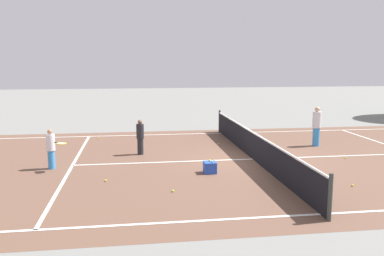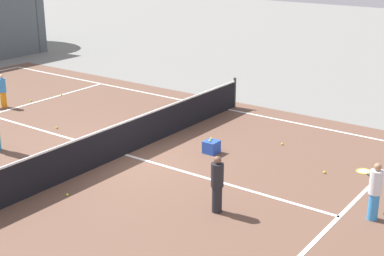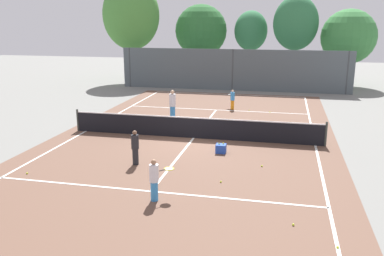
{
  "view_description": "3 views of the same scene",
  "coord_description": "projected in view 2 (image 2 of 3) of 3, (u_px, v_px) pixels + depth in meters",
  "views": [
    {
      "loc": [
        14.1,
        -4.28,
        3.55
      ],
      "look_at": [
        -0.2,
        -2.22,
        1.18
      ],
      "focal_mm": 38.35,
      "sensor_mm": 36.0,
      "label": 1
    },
    {
      "loc": [
        -10.86,
        -10.23,
        5.85
      ],
      "look_at": [
        0.24,
        -2.19,
        1.18
      ],
      "focal_mm": 52.04,
      "sensor_mm": 36.0,
      "label": 2
    },
    {
      "loc": [
        4.02,
        -18.14,
        5.35
      ],
      "look_at": [
        0.53,
        -2.7,
        1.21
      ],
      "focal_mm": 38.58,
      "sensor_mm": 36.0,
      "label": 3
    }
  ],
  "objects": [
    {
      "name": "tennis_ball_7",
      "position": [
        282.0,
        144.0,
        16.64
      ],
      "size": [
        0.07,
        0.07,
        0.07
      ],
      "primitive_type": "sphere",
      "color": "#CCE533",
      "rests_on": "ground_plane"
    },
    {
      "name": "court_surface",
      "position": [
        125.0,
        155.0,
        15.89
      ],
      "size": [
        13.0,
        25.0,
        0.01
      ],
      "color": "brown",
      "rests_on": "ground_plane"
    },
    {
      "name": "tennis_net",
      "position": [
        125.0,
        138.0,
        15.72
      ],
      "size": [
        11.9,
        0.1,
        1.1
      ],
      "color": "#333833",
      "rests_on": "ground_plane"
    },
    {
      "name": "tennis_ball_4",
      "position": [
        94.0,
        140.0,
        16.95
      ],
      "size": [
        0.07,
        0.07,
        0.07
      ],
      "primitive_type": "sphere",
      "color": "#CCE533",
      "rests_on": "ground_plane"
    },
    {
      "name": "ground_plane",
      "position": [
        125.0,
        155.0,
        15.89
      ],
      "size": [
        80.0,
        80.0,
        0.0
      ],
      "primitive_type": "plane",
      "color": "slate"
    },
    {
      "name": "player_2",
      "position": [
        374.0,
        190.0,
        12.04
      ],
      "size": [
        0.74,
        0.78,
        1.33
      ],
      "color": "#388CD8",
      "rests_on": "ground_plane"
    },
    {
      "name": "tennis_ball_5",
      "position": [
        324.0,
        172.0,
        14.62
      ],
      "size": [
        0.07,
        0.07,
        0.07
      ],
      "primitive_type": "sphere",
      "color": "#CCE533",
      "rests_on": "ground_plane"
    },
    {
      "name": "player_0",
      "position": [
        2.0,
        90.0,
        20.2
      ],
      "size": [
        0.6,
        0.82,
        1.22
      ],
      "color": "orange",
      "rests_on": "ground_plane"
    },
    {
      "name": "tennis_ball_0",
      "position": [
        155.0,
        112.0,
        19.66
      ],
      "size": [
        0.07,
        0.07,
        0.07
      ],
      "primitive_type": "sphere",
      "color": "#CCE533",
      "rests_on": "ground_plane"
    },
    {
      "name": "tennis_ball_2",
      "position": [
        31.0,
        101.0,
        21.1
      ],
      "size": [
        0.07,
        0.07,
        0.07
      ],
      "primitive_type": "sphere",
      "color": "#CCE533",
      "rests_on": "ground_plane"
    },
    {
      "name": "ball_crate",
      "position": [
        211.0,
        147.0,
        15.99
      ],
      "size": [
        0.41,
        0.39,
        0.43
      ],
      "color": "blue",
      "rests_on": "ground_plane"
    },
    {
      "name": "tennis_ball_6",
      "position": [
        67.0,
        195.0,
        13.33
      ],
      "size": [
        0.07,
        0.07,
        0.07
      ],
      "primitive_type": "sphere",
      "color": "#CCE533",
      "rests_on": "ground_plane"
    },
    {
      "name": "tennis_ball_9",
      "position": [
        61.0,
        95.0,
        21.92
      ],
      "size": [
        0.07,
        0.07,
        0.07
      ],
      "primitive_type": "sphere",
      "color": "#CCE533",
      "rests_on": "ground_plane"
    },
    {
      "name": "player_1",
      "position": [
        217.0,
        184.0,
        12.36
      ],
      "size": [
        0.29,
        0.29,
        1.35
      ],
      "color": "#232328",
      "rests_on": "ground_plane"
    },
    {
      "name": "tennis_ball_1",
      "position": [
        57.0,
        128.0,
        18.07
      ],
      "size": [
        0.07,
        0.07,
        0.07
      ],
      "primitive_type": "sphere",
      "color": "#CCE533",
      "rests_on": "ground_plane"
    }
  ]
}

